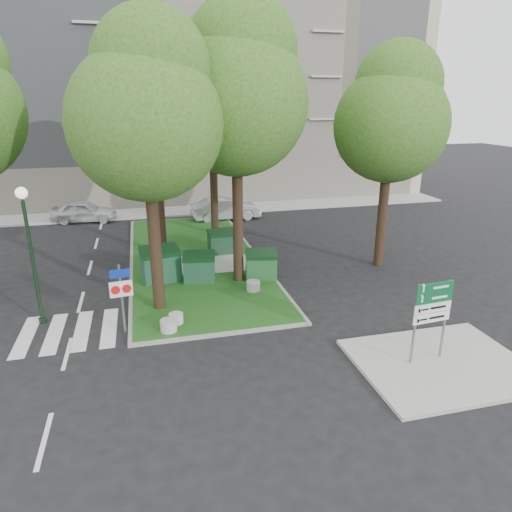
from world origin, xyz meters
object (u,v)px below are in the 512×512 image
object	(u,v)px
tree_street_right	(393,114)
car_silver	(226,209)
tree_median_near_right	(238,89)
traffic_sign_pole	(121,290)
directional_sign	(432,309)
street_lamp	(29,240)
tree_median_far	(212,85)
dumpster_b	(199,267)
tree_median_mid	(155,113)
bollard_mid	(176,318)
tree_median_near_left	(147,108)
dumpster_a	(161,264)
dumpster_c	(221,242)
car_white	(84,211)
bollard_right	(253,286)
litter_bin	(219,245)
bollard_left	(169,325)
dumpster_d	(261,265)

from	to	relation	value
tree_street_right	car_silver	distance (m)	13.39
tree_median_near_right	tree_street_right	world-z (taller)	tree_median_near_right
tree_street_right	traffic_sign_pole	distance (m)	13.63
directional_sign	traffic_sign_pole	bearing A→B (deg)	149.97
tree_median_near_right	street_lamp	world-z (taller)	tree_median_near_right
tree_median_far	tree_street_right	xyz separation A→B (m)	(6.80, -7.00, -1.34)
dumpster_b	tree_median_mid	bearing A→B (deg)	115.31
tree_median_far	bollard_mid	xyz separation A→B (m)	(-3.29, -11.04, -8.02)
tree_median_near_left	dumpster_a	bearing A→B (deg)	87.04
dumpster_a	dumpster_b	bearing A→B (deg)	-26.81
dumpster_c	directional_sign	size ratio (longest dim) A/B	0.55
dumpster_c	car_white	xyz separation A→B (m)	(-7.51, 8.88, -0.01)
bollard_right	car_white	distance (m)	16.12
street_lamp	tree_median_far	bearing A→B (deg)	50.40
tree_median_near_right	litter_bin	size ratio (longest dim) A/B	17.88
dumpster_b	bollard_mid	world-z (taller)	dumpster_b
dumpster_a	bollard_left	size ratio (longest dim) A/B	3.19
tree_street_right	traffic_sign_pole	bearing A→B (deg)	-160.79
tree_street_right	dumpster_c	bearing A→B (deg)	155.34
tree_median_near_right	tree_street_right	size ratio (longest dim) A/B	1.14
dumpster_a	dumpster_b	distance (m)	1.68
tree_median_mid	litter_bin	xyz separation A→B (m)	(2.74, -0.48, -6.54)
car_silver	dumpster_d	bearing A→B (deg)	173.03
directional_sign	tree_median_far	bearing A→B (deg)	99.30
bollard_left	car_silver	bearing A→B (deg)	72.29
car_white	tree_median_far	bearing A→B (deg)	-115.72
street_lamp	bollard_mid	bearing A→B (deg)	-17.51
dumpster_c	directional_sign	bearing A→B (deg)	-74.56
litter_bin	car_white	world-z (taller)	car_white
dumpster_b	dumpster_c	bearing A→B (deg)	74.86
tree_median_mid	dumpster_d	bearing A→B (deg)	-49.78
litter_bin	car_white	xyz separation A→B (m)	(-7.41, 8.65, 0.25)
directional_sign	car_silver	size ratio (longest dim) A/B	0.56
bollard_mid	tree_median_far	bearing A→B (deg)	73.42
bollard_mid	street_lamp	world-z (taller)	street_lamp
dumpster_a	dumpster_d	bearing A→B (deg)	-21.04
bollard_left	dumpster_c	bearing A→B (deg)	67.69
tree_street_right	bollard_mid	world-z (taller)	tree_street_right
traffic_sign_pole	car_silver	xyz separation A→B (m)	(6.24, 14.56, -0.86)
tree_median_near_left	tree_street_right	world-z (taller)	tree_median_near_left
directional_sign	car_white	world-z (taller)	directional_sign
tree_median_mid	dumpster_c	distance (m)	6.92
tree_median_far	car_silver	bearing A→B (deg)	70.60
car_silver	tree_median_near_right	bearing A→B (deg)	168.27
street_lamp	tree_median_near_left	bearing A→B (deg)	1.02
tree_median_near_right	litter_bin	distance (m)	8.55
dumpster_a	dumpster_c	world-z (taller)	dumpster_a
tree_median_far	traffic_sign_pole	distance (m)	13.93
tree_median_near_left	tree_median_far	bearing A→B (deg)	68.72
tree_median_near_right	traffic_sign_pole	distance (m)	8.79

